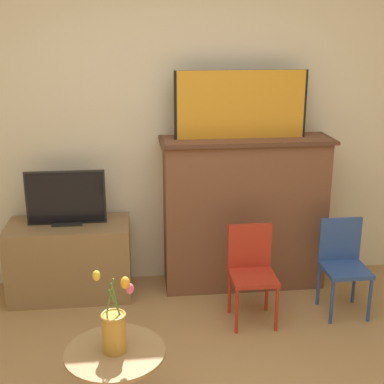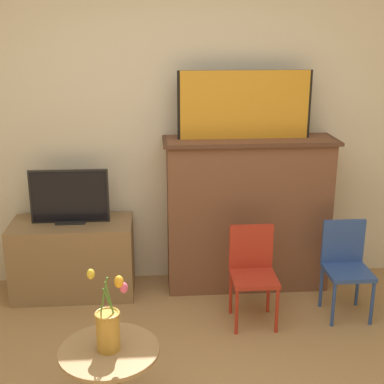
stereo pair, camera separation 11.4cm
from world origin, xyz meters
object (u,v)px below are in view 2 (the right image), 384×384
(chair_blue, at_px, (346,262))
(vase_tulips, at_px, (108,326))
(chair_red, at_px, (253,268))
(tv_monitor, at_px, (69,197))
(painting, at_px, (245,105))

(chair_blue, relative_size, vase_tulips, 1.61)
(chair_red, xyz_separation_m, vase_tulips, (-0.91, -0.98, 0.18))
(tv_monitor, relative_size, chair_red, 0.86)
(chair_red, bearing_deg, painting, 89.27)
(tv_monitor, bearing_deg, vase_tulips, -75.31)
(painting, xyz_separation_m, vase_tulips, (-0.92, -1.54, -0.87))
(painting, height_order, chair_blue, painting)
(painting, distance_m, chair_red, 1.19)
(painting, xyz_separation_m, tv_monitor, (-1.31, -0.06, -0.66))
(tv_monitor, height_order, chair_blue, tv_monitor)
(painting, relative_size, chair_blue, 1.46)
(painting, xyz_separation_m, chair_blue, (0.67, -0.51, -1.05))
(chair_red, bearing_deg, chair_blue, 4.01)
(painting, bearing_deg, vase_tulips, -120.89)
(vase_tulips, bearing_deg, painting, 59.11)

